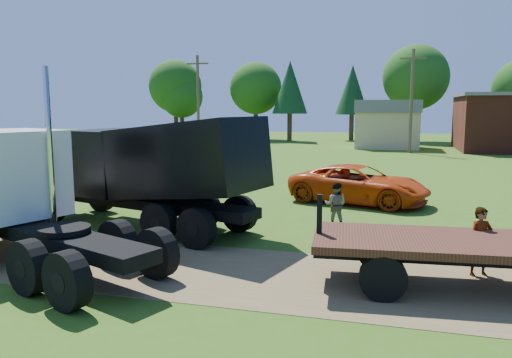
% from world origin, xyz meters
% --- Properties ---
extents(ground, '(140.00, 140.00, 0.00)m').
position_xyz_m(ground, '(0.00, 0.00, 0.00)').
color(ground, '#345B13').
rests_on(ground, ground).
extents(dirt_track, '(120.00, 4.20, 0.01)m').
position_xyz_m(dirt_track, '(0.00, 0.00, 0.01)').
color(dirt_track, brown).
rests_on(dirt_track, ground).
extents(white_semi_tractor, '(8.45, 5.35, 5.05)m').
position_xyz_m(white_semi_tractor, '(-5.34, -0.32, 1.72)').
color(white_semi_tractor, black).
rests_on(white_semi_tractor, ground).
extents(black_dump_truck, '(8.82, 4.71, 3.75)m').
position_xyz_m(black_dump_truck, '(-3.12, 3.59, 2.06)').
color(black_dump_truck, black).
rests_on(black_dump_truck, ground).
extents(orange_pickup, '(6.27, 4.09, 1.60)m').
position_xyz_m(orange_pickup, '(3.23, 9.97, 0.80)').
color(orange_pickup, '#C53D09').
rests_on(orange_pickup, ground).
extents(flatbed_trailer, '(8.11, 3.07, 2.03)m').
position_xyz_m(flatbed_trailer, '(6.82, 0.40, 0.87)').
color(flatbed_trailer, '#3B1D12').
rests_on(flatbed_trailer, ground).
extents(spectator_a, '(0.73, 0.64, 1.68)m').
position_xyz_m(spectator_a, '(6.65, 1.37, 0.84)').
color(spectator_a, '#999999').
rests_on(spectator_a, ground).
extents(spectator_b, '(0.78, 0.62, 1.53)m').
position_xyz_m(spectator_b, '(2.76, 5.40, 0.77)').
color(spectator_b, '#999999').
rests_on(spectator_b, ground).
extents(tan_shed, '(6.20, 5.40, 4.70)m').
position_xyz_m(tan_shed, '(4.00, 40.00, 2.42)').
color(tan_shed, tan).
rests_on(tan_shed, ground).
extents(utility_poles, '(42.20, 0.28, 9.00)m').
position_xyz_m(utility_poles, '(6.00, 35.00, 4.71)').
color(utility_poles, '#4E3C2C').
rests_on(utility_poles, ground).
extents(tree_row, '(57.37, 10.09, 11.25)m').
position_xyz_m(tree_row, '(3.26, 49.93, 6.63)').
color(tree_row, '#311D14').
rests_on(tree_row, ground).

